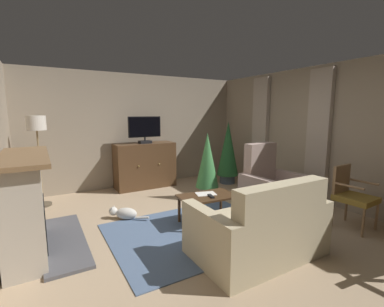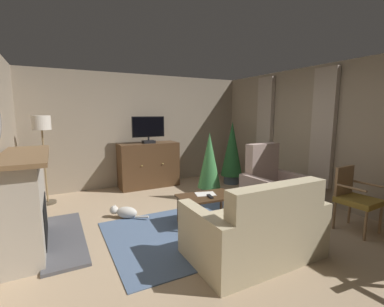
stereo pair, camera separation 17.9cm
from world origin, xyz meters
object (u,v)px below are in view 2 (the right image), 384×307
at_px(floor_lamp, 42,134).
at_px(tv_remote, 210,196).
at_px(television, 148,129).
at_px(tv_cabinet, 149,166).
at_px(armchair_beside_cabinet, 272,190).
at_px(sofa_floral, 256,231).
at_px(side_chair_far_end, 354,196).
at_px(potted_plant_leafy_by_curtain, 209,164).
at_px(folded_newspaper, 205,194).
at_px(potted_plant_on_hearth_side, 232,151).
at_px(fireplace, 28,203).
at_px(cat, 125,212).
at_px(coffee_table, 206,199).

bearing_deg(floor_lamp, tv_remote, -45.70).
relative_size(television, floor_lamp, 0.45).
xyz_separation_m(tv_cabinet, armchair_beside_cabinet, (1.41, -2.45, -0.13)).
bearing_deg(armchair_beside_cabinet, sofa_floral, -140.48).
bearing_deg(side_chair_far_end, potted_plant_leafy_by_curtain, 117.13).
xyz_separation_m(folded_newspaper, potted_plant_on_hearth_side, (1.71, 1.67, 0.34)).
height_order(fireplace, tv_remote, fireplace).
distance_m(armchair_beside_cabinet, cat, 2.52).
relative_size(armchair_beside_cabinet, floor_lamp, 0.70).
distance_m(folded_newspaper, potted_plant_on_hearth_side, 2.41).
xyz_separation_m(tv_cabinet, cat, (-0.95, -1.62, -0.38)).
distance_m(fireplace, folded_newspaper, 2.39).
xyz_separation_m(potted_plant_on_hearth_side, potted_plant_leafy_by_curtain, (-1.08, -0.75, -0.08)).
xyz_separation_m(television, potted_plant_leafy_by_curtain, (0.76, -1.37, -0.62)).
xyz_separation_m(tv_cabinet, floor_lamp, (-2.06, -0.26, 0.83)).
bearing_deg(side_chair_far_end, tv_remote, 148.17).
xyz_separation_m(coffee_table, potted_plant_leafy_by_curtain, (0.65, 0.99, 0.32)).
bearing_deg(tv_remote, folded_newspaper, 7.81).
relative_size(folded_newspaper, sofa_floral, 0.20).
bearing_deg(folded_newspaper, side_chair_far_end, -19.91).
bearing_deg(potted_plant_leafy_by_curtain, cat, -173.36).
relative_size(folded_newspaper, side_chair_far_end, 0.33).
xyz_separation_m(potted_plant_on_hearth_side, cat, (-2.80, -0.95, -0.69)).
bearing_deg(tv_remote, tv_cabinet, 15.03).
distance_m(tv_cabinet, television, 0.85).
bearing_deg(folded_newspaper, tv_remote, -78.76).
xyz_separation_m(armchair_beside_cabinet, cat, (-2.36, 0.83, -0.26)).
bearing_deg(tv_cabinet, sofa_floral, -87.87).
distance_m(side_chair_far_end, cat, 3.47).
relative_size(coffee_table, cat, 1.68).
bearing_deg(potted_plant_on_hearth_side, cat, -161.29).
distance_m(coffee_table, potted_plant_leafy_by_curtain, 1.23).
bearing_deg(floor_lamp, potted_plant_leafy_by_curtain, -22.30).
bearing_deg(cat, potted_plant_leafy_by_curtain, 6.64).
distance_m(tv_remote, floor_lamp, 3.24).
height_order(armchair_beside_cabinet, potted_plant_on_hearth_side, potted_plant_on_hearth_side).
bearing_deg(potted_plant_on_hearth_side, folded_newspaper, -135.73).
bearing_deg(coffee_table, potted_plant_on_hearth_side, 45.09).
xyz_separation_m(potted_plant_leafy_by_curtain, floor_lamp, (-2.83, 1.16, 0.60)).
height_order(folded_newspaper, potted_plant_leafy_by_curtain, potted_plant_leafy_by_curtain).
distance_m(tv_remote, folded_newspaper, 0.16).
height_order(fireplace, television, television).
xyz_separation_m(cat, floor_lamp, (-1.11, 1.36, 1.21)).
xyz_separation_m(folded_newspaper, side_chair_far_end, (1.74, -1.25, 0.06)).
bearing_deg(cat, side_chair_far_end, -34.85).
height_order(television, sofa_floral, television).
height_order(coffee_table, side_chair_far_end, side_chair_far_end).
relative_size(side_chair_far_end, potted_plant_leafy_by_curtain, 0.70).
relative_size(television, side_chair_far_end, 0.81).
distance_m(tv_remote, armchair_beside_cabinet, 1.29).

